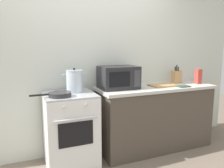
# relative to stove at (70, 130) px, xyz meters

# --- Properties ---
(back_wall) EXTENTS (4.40, 0.10, 2.50)m
(back_wall) POSITION_rel_stove_xyz_m (0.65, 0.37, 0.79)
(back_wall) COLOR silver
(back_wall) RESTS_ON ground_plane
(lower_cabinet_right) EXTENTS (1.64, 0.56, 0.88)m
(lower_cabinet_right) POSITION_rel_stove_xyz_m (1.25, 0.02, -0.02)
(lower_cabinet_right) COLOR #4C4238
(lower_cabinet_right) RESTS_ON ground_plane
(countertop_right) EXTENTS (1.70, 0.60, 0.04)m
(countertop_right) POSITION_rel_stove_xyz_m (1.25, 0.02, 0.44)
(countertop_right) COLOR beige
(countertop_right) RESTS_ON lower_cabinet_right
(stove) EXTENTS (0.60, 0.64, 0.92)m
(stove) POSITION_rel_stove_xyz_m (0.00, 0.00, 0.00)
(stove) COLOR white
(stove) RESTS_ON ground_plane
(stock_pot) EXTENTS (0.29, 0.21, 0.30)m
(stock_pot) POSITION_rel_stove_xyz_m (0.08, 0.06, 0.60)
(stock_pot) COLOR silver
(stock_pot) RESTS_ON stove
(frying_pan) EXTENTS (0.45, 0.25, 0.05)m
(frying_pan) POSITION_rel_stove_xyz_m (-0.14, -0.12, 0.48)
(frying_pan) COLOR #28282B
(frying_pan) RESTS_ON stove
(microwave) EXTENTS (0.50, 0.37, 0.30)m
(microwave) POSITION_rel_stove_xyz_m (0.68, 0.08, 0.61)
(microwave) COLOR #232326
(microwave) RESTS_ON countertop_right
(cutting_board) EXTENTS (0.36, 0.26, 0.02)m
(cutting_board) POSITION_rel_stove_xyz_m (1.34, 0.00, 0.47)
(cutting_board) COLOR tan
(cutting_board) RESTS_ON countertop_right
(knife_block) EXTENTS (0.13, 0.10, 0.28)m
(knife_block) POSITION_rel_stove_xyz_m (1.69, 0.14, 0.56)
(knife_block) COLOR tan
(knife_block) RESTS_ON countertop_right
(pasta_box) EXTENTS (0.08, 0.08, 0.22)m
(pasta_box) POSITION_rel_stove_xyz_m (1.97, -0.03, 0.57)
(pasta_box) COLOR #B73D33
(pasta_box) RESTS_ON countertop_right
(oven_mitt) EXTENTS (0.18, 0.14, 0.02)m
(oven_mitt) POSITION_rel_stove_xyz_m (1.57, -0.16, 0.47)
(oven_mitt) COLOR #384C42
(oven_mitt) RESTS_ON countertop_right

